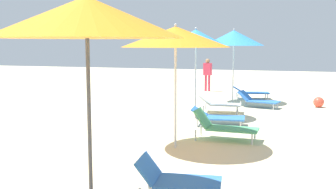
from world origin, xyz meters
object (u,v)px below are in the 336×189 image
Objects in this scene: lounger_fourth_shoreside at (176,179)px; beach_ball at (319,102)px; lounger_sixth_shoreside at (219,103)px; lounger_farthest_shoreside at (251,92)px; lounger_fifth_shoreside at (224,126)px; umbrella_fifth at (176,37)px; umbrella_sixth at (196,38)px; umbrella_farthest at (234,38)px; person_walking_near at (208,72)px; umbrella_fourth at (87,17)px; lounger_sixth_inland at (217,116)px; lounger_farthest_inland at (258,100)px.

lounger_fourth_shoreside is 9.77m from beach_ball.
lounger_sixth_shoreside is 0.86× the size of lounger_farthest_shoreside.
lounger_fifth_shoreside reaches higher than lounger_sixth_shoreside.
lounger_farthest_shoreside is 4.24× the size of beach_ball.
umbrella_fifth reaches higher than lounger_sixth_shoreside.
umbrella_farthest reaches higher than umbrella_sixth.
umbrella_farthest is at bearing 80.31° from umbrella_sixth.
beach_ball is at bearing 64.64° from umbrella_fifth.
umbrella_sixth is 7.32× the size of beach_ball.
lounger_fifth_shoreside is 1.09× the size of lounger_sixth_shoreside.
lounger_farthest_shoreside is (-0.14, 7.34, -0.06)m from lounger_fifth_shoreside.
lounger_fifth_shoreside is 3.78m from lounger_sixth_shoreside.
umbrella_fifth is (-0.79, 2.68, 2.07)m from lounger_fourth_shoreside.
beach_ball is (4.69, -3.61, -0.72)m from person_walking_near.
beach_ball is at bearing -45.87° from lounger_farthest_shoreside.
lounger_fifth_shoreside reaches higher than beach_ball.
lounger_fifth_shoreside is (0.07, 3.69, 0.05)m from lounger_fourth_shoreside.
umbrella_sixth reaches higher than lounger_fourth_shoreside.
umbrella_farthest reaches higher than beach_ball.
lounger_fifth_shoreside is 9.69m from person_walking_near.
umbrella_fourth is at bearing -95.02° from lounger_sixth_shoreside.
beach_ball is at bearing 29.58° from lounger_sixth_shoreside.
lounger_fourth_shoreside is 3.69m from lounger_fifth_shoreside.
umbrella_fifth is 10.60m from person_walking_near.
person_walking_near is at bearing 97.88° from lounger_sixth_inland.
umbrella_sixth is 5.32m from beach_ball.
lounger_farthest_inland is 5.05m from person_walking_near.
lounger_sixth_inland is (0.85, -0.98, -2.12)m from umbrella_sixth.
lounger_sixth_shoreside reaches higher than lounger_farthest_shoreside.
umbrella_farthest is 1.83× the size of person_walking_near.
lounger_fourth_shoreside is 0.86× the size of lounger_sixth_inland.
lounger_farthest_inland is (0.48, -2.21, -0.01)m from lounger_farthest_shoreside.
umbrella_farthest is 2.56m from lounger_farthest_inland.
lounger_farthest_inland is 4.04× the size of beach_ball.
umbrella_sixth is at bearing 96.72° from umbrella_fifth.
person_walking_near reaches higher than lounger_farthest_shoreside.
lounger_fifth_shoreside is 0.96× the size of person_walking_near.
lounger_farthest_shoreside is (0.72, 8.36, -2.07)m from umbrella_fifth.
lounger_fourth_shoreside is 0.87× the size of lounger_fifth_shoreside.
lounger_fifth_shoreside is at bearing -82.58° from lounger_sixth_shoreside.
person_walking_near is (-1.58, 5.69, 0.60)m from lounger_sixth_shoreside.
umbrella_sixth is 2.42m from lounger_sixth_shoreside.
umbrella_sixth is 2.48m from lounger_sixth_inland.
lounger_fifth_shoreside reaches higher than lounger_fourth_shoreside.
lounger_sixth_inland is (-0.37, 5.28, -0.02)m from lounger_fourth_shoreside.
person_walking_near is (-1.05, 6.81, -1.47)m from umbrella_sixth.
lounger_sixth_inland is 4.04× the size of beach_ball.
umbrella_fourth is 1.88× the size of person_walking_near.
lounger_sixth_shoreside is at bearing 103.19° from lounger_fifth_shoreside.
umbrella_farthest is at bearing 88.55° from umbrella_fifth.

